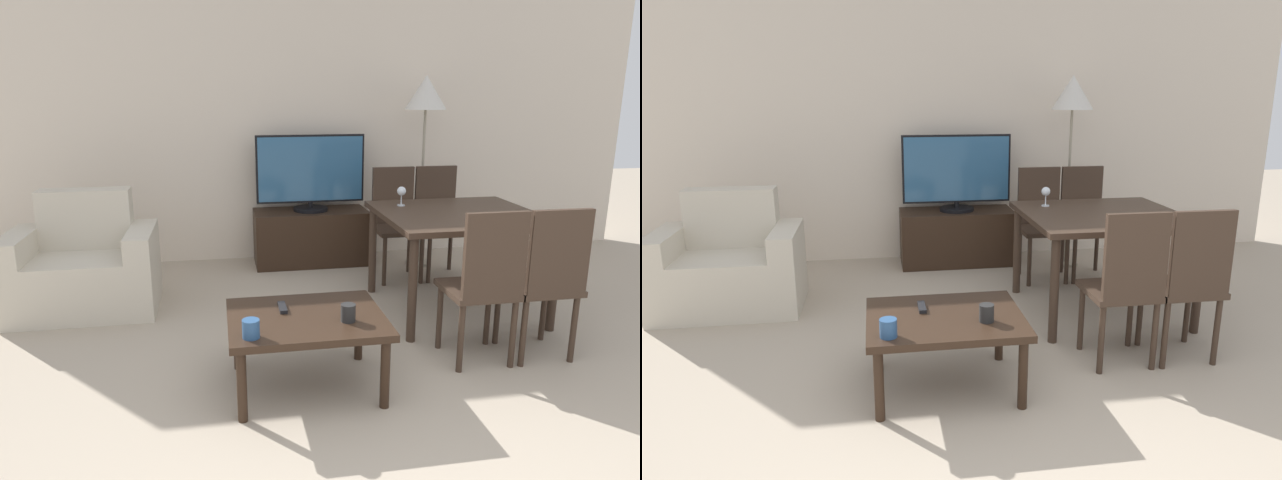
{
  "view_description": "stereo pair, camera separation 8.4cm",
  "coord_description": "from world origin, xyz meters",
  "views": [
    {
      "loc": [
        -0.68,
        -1.63,
        1.59
      ],
      "look_at": [
        -0.05,
        1.89,
        0.65
      ],
      "focal_mm": 32.0,
      "sensor_mm": 36.0,
      "label": 1
    },
    {
      "loc": [
        -0.6,
        -1.64,
        1.59
      ],
      "look_at": [
        -0.05,
        1.89,
        0.65
      ],
      "focal_mm": 32.0,
      "sensor_mm": 36.0,
      "label": 2
    }
  ],
  "objects": [
    {
      "name": "remote_primary",
      "position": [
        -0.36,
        1.3,
        0.43
      ],
      "size": [
        0.04,
        0.15,
        0.02
      ],
      "color": "black",
      "rests_on": "coffee_table"
    },
    {
      "name": "tv_stand",
      "position": [
        0.15,
        3.5,
        0.25
      ],
      "size": [
        1.05,
        0.46,
        0.51
      ],
      "color": "black",
      "rests_on": "ground_plane"
    },
    {
      "name": "wine_glass_left",
      "position": [
        0.68,
        2.44,
        0.84
      ],
      "size": [
        0.07,
        0.07,
        0.15
      ],
      "color": "silver",
      "rests_on": "dining_table"
    },
    {
      "name": "coffee_table",
      "position": [
        -0.25,
        1.19,
        0.37
      ],
      "size": [
        0.84,
        0.67,
        0.42
      ],
      "color": "black",
      "rests_on": "ground_plane"
    },
    {
      "name": "dining_chair_near",
      "position": [
        0.81,
        1.28,
        0.52
      ],
      "size": [
        0.4,
        0.4,
        0.95
      ],
      "color": "#38281E",
      "rests_on": "ground_plane"
    },
    {
      "name": "armchair",
      "position": [
        -1.68,
        2.64,
        0.31
      ],
      "size": [
        1.03,
        0.69,
        0.87
      ],
      "color": "beige",
      "rests_on": "ground_plane"
    },
    {
      "name": "dining_chair_far_left",
      "position": [
        0.81,
        2.99,
        0.52
      ],
      "size": [
        0.4,
        0.4,
        0.95
      ],
      "color": "#38281E",
      "rests_on": "ground_plane"
    },
    {
      "name": "cup_white_near",
      "position": [
        -0.04,
        1.07,
        0.47
      ],
      "size": [
        0.08,
        0.08,
        0.09
      ],
      "color": "black",
      "rests_on": "coffee_table"
    },
    {
      "name": "dining_chair_near_right",
      "position": [
        1.2,
        1.28,
        0.52
      ],
      "size": [
        0.4,
        0.4,
        0.95
      ],
      "color": "#38281E",
      "rests_on": "ground_plane"
    },
    {
      "name": "wall_back",
      "position": [
        0.0,
        3.8,
        1.35
      ],
      "size": [
        6.92,
        0.06,
        2.7
      ],
      "color": "beige",
      "rests_on": "ground_plane"
    },
    {
      "name": "tv",
      "position": [
        0.15,
        3.5,
        0.86
      ],
      "size": [
        1.0,
        0.32,
        0.7
      ],
      "color": "black",
      "rests_on": "tv_stand"
    },
    {
      "name": "floor_lamp",
      "position": [
        1.16,
        3.3,
        1.5
      ],
      "size": [
        0.37,
        0.37,
        1.72
      ],
      "color": "gray",
      "rests_on": "ground_plane"
    },
    {
      "name": "dining_table",
      "position": [
        1.01,
        2.13,
        0.66
      ],
      "size": [
        1.11,
        1.08,
        0.74
      ],
      "color": "#38281E",
      "rests_on": "ground_plane"
    },
    {
      "name": "cup_colored_far",
      "position": [
        -0.56,
        0.96,
        0.47
      ],
      "size": [
        0.09,
        0.09,
        0.09
      ],
      "color": "navy",
      "rests_on": "coffee_table"
    },
    {
      "name": "dining_chair_far",
      "position": [
        1.2,
        2.99,
        0.52
      ],
      "size": [
        0.4,
        0.4,
        0.95
      ],
      "color": "#38281E",
      "rests_on": "ground_plane"
    }
  ]
}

